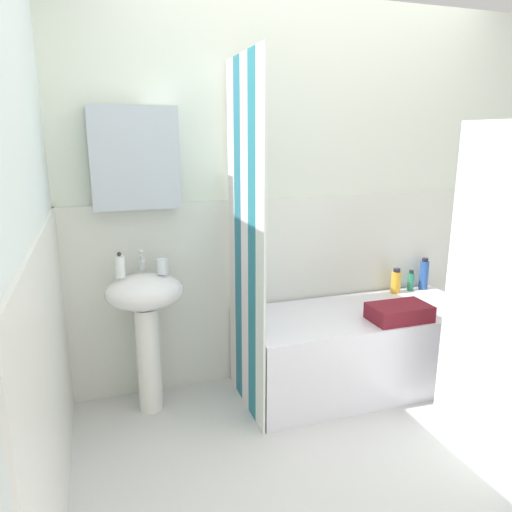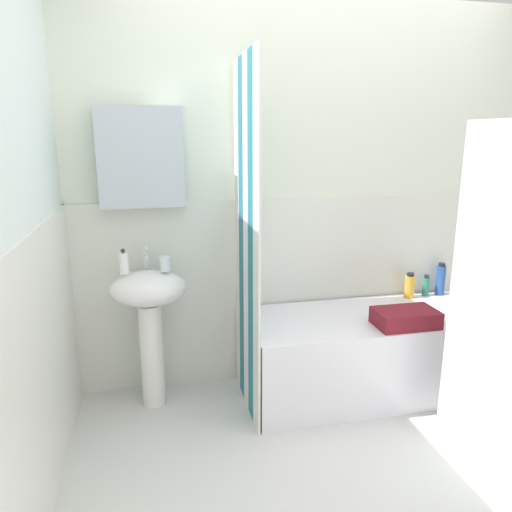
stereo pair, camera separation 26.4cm
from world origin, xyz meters
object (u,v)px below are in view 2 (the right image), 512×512
at_px(sink, 149,308).
at_px(lotion_bottle, 426,286).
at_px(bathtub, 367,353).
at_px(conditioner_bottle, 410,286).
at_px(toothbrush_cup, 165,264).
at_px(towel_folded, 406,318).
at_px(body_wash_bottle, 440,280).
at_px(soap_dispenser, 124,263).

xyz_separation_m(sink, lotion_bottle, (1.87, 0.13, -0.03)).
distance_m(bathtub, lotion_bottle, 0.69).
bearing_deg(conditioner_bottle, sink, -176.17).
distance_m(sink, toothbrush_cup, 0.28).
distance_m(sink, lotion_bottle, 1.87).
bearing_deg(towel_folded, body_wash_bottle, 41.60).
distance_m(body_wash_bottle, lotion_bottle, 0.12).
bearing_deg(soap_dispenser, lotion_bottle, 3.95).
bearing_deg(toothbrush_cup, lotion_bottle, 4.50).
distance_m(conditioner_bottle, towel_folded, 0.54).
bearing_deg(sink, lotion_bottle, 3.89).
distance_m(soap_dispenser, toothbrush_cup, 0.23).
xyz_separation_m(sink, soap_dispenser, (-0.13, -0.01, 0.28)).
height_order(sink, lotion_bottle, sink).
bearing_deg(toothbrush_cup, body_wash_bottle, 4.23).
relative_size(bathtub, conditioner_bottle, 8.61).
relative_size(toothbrush_cup, towel_folded, 0.23).
bearing_deg(soap_dispenser, bathtub, -4.96).
bearing_deg(soap_dispenser, sink, 4.86).
relative_size(sink, conditioner_bottle, 4.75).
xyz_separation_m(bathtub, body_wash_bottle, (0.65, 0.26, 0.36)).
height_order(body_wash_bottle, lotion_bottle, body_wash_bottle).
distance_m(toothbrush_cup, body_wash_bottle, 1.90).
distance_m(bathtub, conditioner_bottle, 0.59).
bearing_deg(lotion_bottle, toothbrush_cup, -175.50).
distance_m(sink, soap_dispenser, 0.31).
distance_m(sink, body_wash_bottle, 1.98).
height_order(body_wash_bottle, towel_folded, body_wash_bottle).
xyz_separation_m(toothbrush_cup, towel_folded, (1.35, -0.33, -0.32)).
bearing_deg(bathtub, lotion_bottle, 25.72).
height_order(bathtub, lotion_bottle, lotion_bottle).
relative_size(body_wash_bottle, lotion_bottle, 1.52).
height_order(soap_dispenser, conditioner_bottle, soap_dispenser).
height_order(soap_dispenser, toothbrush_cup, soap_dispenser).
xyz_separation_m(body_wash_bottle, lotion_bottle, (-0.11, 0.00, -0.04)).
bearing_deg(bathtub, toothbrush_cup, 174.17).
bearing_deg(bathtub, soap_dispenser, 175.04).
bearing_deg(lotion_bottle, bathtub, -154.28).
relative_size(sink, body_wash_bottle, 3.65).
height_order(toothbrush_cup, conditioner_bottle, toothbrush_cup).
height_order(toothbrush_cup, lotion_bottle, toothbrush_cup).
bearing_deg(body_wash_bottle, soap_dispenser, -176.26).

